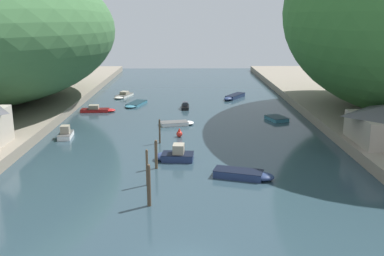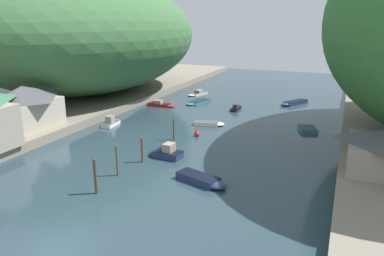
% 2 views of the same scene
% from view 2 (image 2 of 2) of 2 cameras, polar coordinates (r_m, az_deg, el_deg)
% --- Properties ---
extents(water_surface, '(130.00, 130.00, 0.00)m').
position_cam_2_polar(water_surface, '(51.47, 2.85, -0.41)').
color(water_surface, '#283D47').
rests_on(water_surface, ground).
extents(left_bank, '(22.00, 120.00, 1.17)m').
position_cam_2_polar(left_bank, '(65.71, -20.49, 2.79)').
color(left_bank, gray).
rests_on(left_bank, ground).
extents(hillside_left, '(35.99, 50.39, 20.96)m').
position_cam_2_polar(hillside_left, '(74.42, -15.36, 13.35)').
color(hillside_left, '#3D6B3D').
rests_on(hillside_left, left_bank).
extents(boathouse_shed, '(6.25, 9.19, 5.51)m').
position_cam_2_polar(boathouse_shed, '(52.38, -24.23, 2.99)').
color(boathouse_shed, '#B2A899').
rests_on(boathouse_shed, left_bank).
extents(boat_cabin_cruiser, '(5.54, 3.17, 0.68)m').
position_cam_2_polar(boat_cabin_cruiser, '(35.23, 1.75, -7.96)').
color(boat_cabin_cruiser, navy).
rests_on(boat_cabin_cruiser, water_surface).
extents(boat_yellow_tender, '(1.16, 3.97, 1.05)m').
position_cam_2_polar(boat_yellow_tender, '(63.71, 6.80, 3.08)').
color(boat_yellow_tender, black).
rests_on(boat_yellow_tender, water_surface).
extents(boat_moored_right, '(5.14, 1.93, 1.01)m').
position_cam_2_polar(boat_moored_right, '(66.08, -4.69, 3.61)').
color(boat_moored_right, red).
rests_on(boat_moored_right, water_surface).
extents(boat_far_right_bank, '(4.55, 6.09, 0.64)m').
position_cam_2_polar(boat_far_right_bank, '(69.36, 15.11, 3.71)').
color(boat_far_right_bank, navy).
rests_on(boat_far_right_bank, water_surface).
extents(boat_mid_channel, '(3.22, 4.25, 0.50)m').
position_cam_2_polar(boat_mid_channel, '(54.09, 17.10, -0.03)').
color(boat_mid_channel, teal).
rests_on(boat_mid_channel, water_surface).
extents(boat_small_dinghy, '(3.16, 5.31, 0.90)m').
position_cam_2_polar(boat_small_dinghy, '(75.80, 0.77, 5.29)').
color(boat_small_dinghy, silver).
rests_on(boat_small_dinghy, water_surface).
extents(boat_navy_launch, '(3.97, 2.15, 1.64)m').
position_cam_2_polar(boat_navy_launch, '(41.76, -4.07, -3.76)').
color(boat_navy_launch, navy).
rests_on(boat_navy_launch, water_surface).
extents(boat_far_upstream, '(4.67, 2.61, 0.47)m').
position_cam_2_polar(boat_far_upstream, '(54.12, 2.74, 0.69)').
color(boat_far_upstream, white).
rests_on(boat_far_upstream, water_surface).
extents(boat_white_cruiser, '(3.43, 5.98, 0.39)m').
position_cam_2_polar(boat_white_cruiser, '(68.16, 0.78, 3.96)').
color(boat_white_cruiser, teal).
rests_on(boat_white_cruiser, water_surface).
extents(boat_near_quay, '(1.71, 3.93, 1.48)m').
position_cam_2_polar(boat_near_quay, '(55.17, -12.12, 0.86)').
color(boat_near_quay, white).
rests_on(boat_near_quay, water_surface).
extents(mooring_post_nearest, '(0.30, 0.30, 3.30)m').
position_cam_2_polar(mooring_post_nearest, '(33.88, -14.50, -7.09)').
color(mooring_post_nearest, '#4C3D2D').
rests_on(mooring_post_nearest, water_surface).
extents(mooring_post_second, '(0.21, 0.21, 3.14)m').
position_cam_2_polar(mooring_post_second, '(37.21, -11.37, -4.86)').
color(mooring_post_second, brown).
rests_on(mooring_post_second, water_surface).
extents(mooring_post_middle, '(0.27, 0.27, 2.77)m').
position_cam_2_polar(mooring_post_middle, '(40.25, -7.60, -3.31)').
color(mooring_post_middle, brown).
rests_on(mooring_post_middle, water_surface).
extents(mooring_post_farthest, '(0.20, 0.20, 2.77)m').
position_cam_2_polar(mooring_post_farthest, '(47.20, -2.82, -0.21)').
color(mooring_post_farthest, '#4C3D2D').
rests_on(mooring_post_farthest, water_surface).
extents(channel_buoy_near, '(0.72, 0.72, 1.08)m').
position_cam_2_polar(channel_buoy_near, '(48.86, 0.73, -0.80)').
color(channel_buoy_near, red).
rests_on(channel_buoy_near, water_surface).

